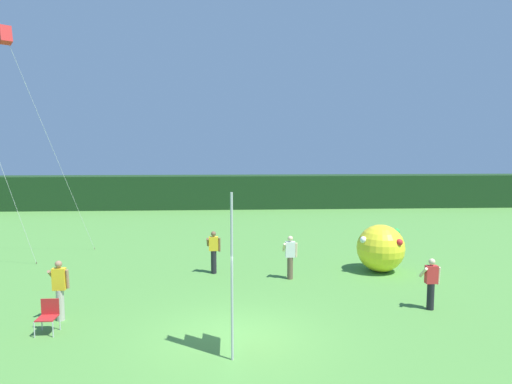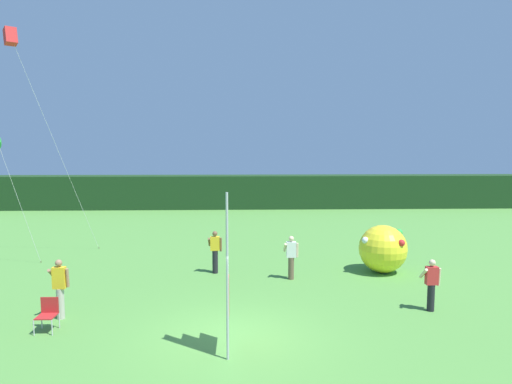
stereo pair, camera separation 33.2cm
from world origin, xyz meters
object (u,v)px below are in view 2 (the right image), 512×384
(person_far_right, at_px, (431,284))
(kite_red_box_2, at_px, (11,38))
(person_mid_field, at_px, (291,256))
(person_near_banner, at_px, (60,287))
(folding_chair, at_px, (48,312))
(banner_flag, at_px, (228,277))
(person_far_left, at_px, (215,251))
(inflatable_balloon, at_px, (383,249))

(person_far_right, height_order, kite_red_box_2, kite_red_box_2)
(person_mid_field, bearing_deg, person_near_banner, -152.91)
(person_near_banner, xyz_separation_m, person_far_right, (11.10, 0.25, -0.09))
(kite_red_box_2, bearing_deg, person_mid_field, -15.62)
(person_near_banner, distance_m, folding_chair, 0.94)
(person_near_banner, bearing_deg, person_far_right, 1.30)
(banner_flag, bearing_deg, person_far_left, 95.85)
(person_mid_field, xyz_separation_m, person_far_right, (3.91, -3.42, -0.03))
(person_mid_field, distance_m, person_far_left, 3.07)
(person_near_banner, relative_size, folding_chair, 1.99)
(person_far_right, xyz_separation_m, folding_chair, (-11.10, -1.09, -0.34))
(banner_flag, relative_size, person_near_banner, 2.25)
(person_far_right, bearing_deg, inflatable_balloon, 91.81)
(inflatable_balloon, bearing_deg, person_mid_field, -167.66)
(folding_chair, bearing_deg, person_far_left, 51.94)
(person_near_banner, height_order, inflatable_balloon, inflatable_balloon)
(person_far_left, xyz_separation_m, inflatable_balloon, (6.71, -0.09, 0.05))
(banner_flag, height_order, folding_chair, banner_flag)
(person_far_right, bearing_deg, person_far_left, 147.61)
(person_far_left, height_order, person_far_right, person_far_left)
(banner_flag, bearing_deg, kite_red_box_2, 135.21)
(person_far_left, height_order, kite_red_box_2, kite_red_box_2)
(person_near_banner, distance_m, person_mid_field, 8.07)
(banner_flag, xyz_separation_m, person_near_banner, (-4.97, 2.40, -0.96))
(person_far_left, distance_m, folding_chair, 6.91)
(person_mid_field, relative_size, inflatable_balloon, 0.87)
(person_far_left, xyz_separation_m, person_far_right, (6.85, -4.34, -0.05))
(banner_flag, distance_m, person_far_right, 6.76)
(person_far_left, xyz_separation_m, folding_chair, (-4.25, -5.43, -0.39))
(person_near_banner, xyz_separation_m, person_far_left, (4.25, 4.59, -0.04))
(person_far_right, distance_m, folding_chair, 11.16)
(banner_flag, height_order, person_far_right, banner_flag)
(folding_chair, bearing_deg, person_near_banner, 89.70)
(person_mid_field, height_order, person_far_left, person_far_left)
(person_mid_field, relative_size, folding_chair, 1.87)
(person_mid_field, height_order, kite_red_box_2, kite_red_box_2)
(banner_flag, height_order, inflatable_balloon, banner_flag)
(person_near_banner, relative_size, person_mid_field, 1.06)
(kite_red_box_2, bearing_deg, person_near_banner, -57.42)
(person_far_left, distance_m, person_far_right, 8.11)
(person_far_left, height_order, folding_chair, person_far_left)
(person_far_right, relative_size, folding_chair, 1.81)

